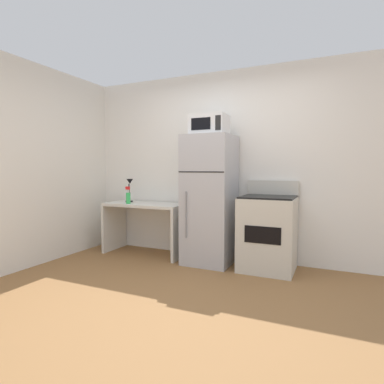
{
  "coord_description": "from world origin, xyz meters",
  "views": [
    {
      "loc": [
        1.35,
        -2.54,
        1.25
      ],
      "look_at": [
        -0.31,
        1.1,
        0.96
      ],
      "focal_mm": 29.34,
      "sensor_mm": 36.0,
      "label": 1
    }
  ],
  "objects_px": {
    "desk_lamp": "(130,186)",
    "oven_range": "(268,233)",
    "spray_bottle": "(128,197)",
    "refrigerator": "(210,200)",
    "desk": "(146,218)",
    "microwave": "(209,125)"
  },
  "relations": [
    {
      "from": "microwave",
      "to": "desk_lamp",
      "type": "bearing_deg",
      "value": 176.72
    },
    {
      "from": "desk",
      "to": "microwave",
      "type": "xyz_separation_m",
      "value": [
        1.02,
        -0.05,
        1.29
      ]
    },
    {
      "from": "desk_lamp",
      "to": "microwave",
      "type": "height_order",
      "value": "microwave"
    },
    {
      "from": "spray_bottle",
      "to": "refrigerator",
      "type": "distance_m",
      "value": 1.23
    },
    {
      "from": "desk_lamp",
      "to": "refrigerator",
      "type": "height_order",
      "value": "refrigerator"
    },
    {
      "from": "spray_bottle",
      "to": "oven_range",
      "type": "distance_m",
      "value": 2.03
    },
    {
      "from": "refrigerator",
      "to": "oven_range",
      "type": "distance_m",
      "value": 0.85
    },
    {
      "from": "spray_bottle",
      "to": "microwave",
      "type": "distance_m",
      "value": 1.56
    },
    {
      "from": "desk_lamp",
      "to": "oven_range",
      "type": "xyz_separation_m",
      "value": [
        2.09,
        -0.04,
        -0.52
      ]
    },
    {
      "from": "spray_bottle",
      "to": "oven_range",
      "type": "height_order",
      "value": "oven_range"
    },
    {
      "from": "spray_bottle",
      "to": "microwave",
      "type": "bearing_deg",
      "value": 4.9
    },
    {
      "from": "spray_bottle",
      "to": "refrigerator",
      "type": "relative_size",
      "value": 0.15
    },
    {
      "from": "oven_range",
      "to": "desk_lamp",
      "type": "bearing_deg",
      "value": 178.78
    },
    {
      "from": "desk",
      "to": "desk_lamp",
      "type": "relative_size",
      "value": 3.41
    },
    {
      "from": "spray_bottle",
      "to": "microwave",
      "type": "xyz_separation_m",
      "value": [
        1.22,
        0.1,
        0.97
      ]
    },
    {
      "from": "desk_lamp",
      "to": "refrigerator",
      "type": "distance_m",
      "value": 1.33
    },
    {
      "from": "desk",
      "to": "spray_bottle",
      "type": "xyz_separation_m",
      "value": [
        -0.2,
        -0.15,
        0.32
      ]
    },
    {
      "from": "spray_bottle",
      "to": "refrigerator",
      "type": "bearing_deg",
      "value": 5.89
    },
    {
      "from": "spray_bottle",
      "to": "refrigerator",
      "type": "height_order",
      "value": "refrigerator"
    },
    {
      "from": "desk",
      "to": "desk_lamp",
      "type": "xyz_separation_m",
      "value": [
        -0.3,
        0.03,
        0.46
      ]
    },
    {
      "from": "desk_lamp",
      "to": "microwave",
      "type": "bearing_deg",
      "value": -3.28
    },
    {
      "from": "microwave",
      "to": "desk",
      "type": "bearing_deg",
      "value": 177.26
    }
  ]
}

